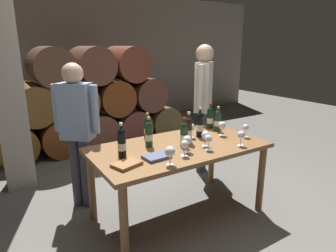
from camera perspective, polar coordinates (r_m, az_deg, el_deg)
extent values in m
plane|color=#66635E|center=(3.17, 2.02, -16.90)|extent=(14.00, 14.00, 0.00)
cube|color=gray|center=(6.59, -19.36, 12.09)|extent=(10.00, 0.24, 2.80)
cylinder|color=brown|center=(5.01, -27.95, -2.55)|extent=(0.60, 0.90, 0.60)
cylinder|color=#5D2F13|center=(5.08, -20.91, -1.50)|extent=(0.60, 0.90, 0.60)
cylinder|color=brown|center=(5.23, -14.18, -0.47)|extent=(0.60, 0.90, 0.60)
cylinder|color=brown|center=(5.45, -7.90, 0.50)|extent=(0.60, 0.90, 0.60)
cylinder|color=brown|center=(5.72, -2.16, 1.38)|extent=(0.60, 0.90, 0.60)
cylinder|color=brown|center=(4.91, -25.11, 4.06)|extent=(0.60, 0.90, 0.60)
cylinder|color=brown|center=(5.03, -18.00, 5.00)|extent=(0.60, 0.90, 0.60)
cylinder|color=#642E11|center=(5.21, -11.28, 5.82)|extent=(0.60, 0.90, 0.60)
cylinder|color=#552F24|center=(5.47, -5.09, 6.50)|extent=(0.60, 0.90, 0.60)
cylinder|color=#4F3325|center=(4.90, -22.16, 10.81)|extent=(0.60, 0.90, 0.60)
cylinder|color=brown|center=(5.05, -15.01, 11.53)|extent=(0.60, 0.90, 0.60)
cylinder|color=brown|center=(5.27, -8.35, 12.03)|extent=(0.60, 0.90, 0.60)
cube|color=gray|center=(3.83, -29.09, 7.61)|extent=(0.32, 0.32, 2.60)
cube|color=brown|center=(2.84, 2.16, -4.22)|extent=(1.70, 0.90, 0.04)
cylinder|color=brown|center=(2.38, -8.60, -19.00)|extent=(0.07, 0.07, 0.72)
cylinder|color=brown|center=(3.21, 17.77, -9.91)|extent=(0.07, 0.07, 0.72)
cylinder|color=brown|center=(3.02, -14.75, -11.42)|extent=(0.07, 0.07, 0.72)
cylinder|color=brown|center=(3.71, 8.56, -5.82)|extent=(0.07, 0.07, 0.72)
cylinder|color=black|center=(3.09, 6.25, -0.12)|extent=(0.07, 0.07, 0.22)
sphere|color=black|center=(3.06, 6.32, 2.00)|extent=(0.07, 0.07, 0.07)
cylinder|color=black|center=(3.05, 6.33, 2.54)|extent=(0.03, 0.03, 0.07)
cylinder|color=tan|center=(3.04, 6.36, 3.42)|extent=(0.03, 0.03, 0.03)
cylinder|color=silver|center=(3.09, 6.25, -0.32)|extent=(0.07, 0.07, 0.07)
cylinder|color=black|center=(2.89, 4.04, -1.18)|extent=(0.07, 0.07, 0.22)
sphere|color=black|center=(2.86, 4.08, 1.06)|extent=(0.07, 0.07, 0.07)
cylinder|color=black|center=(2.86, 4.10, 1.62)|extent=(0.03, 0.03, 0.07)
cylinder|color=silver|center=(2.84, 4.11, 2.54)|extent=(0.03, 0.03, 0.03)
cylinder|color=silver|center=(2.90, 4.04, -1.38)|extent=(0.07, 0.07, 0.07)
cylinder|color=black|center=(3.43, 8.24, 1.27)|extent=(0.07, 0.07, 0.21)
sphere|color=black|center=(3.41, 8.31, 3.05)|extent=(0.07, 0.07, 0.07)
cylinder|color=black|center=(3.40, 8.32, 3.49)|extent=(0.03, 0.03, 0.07)
cylinder|color=#B21E23|center=(3.39, 8.35, 4.22)|extent=(0.03, 0.03, 0.02)
cylinder|color=silver|center=(3.44, 8.23, 1.10)|extent=(0.07, 0.07, 0.06)
cylinder|color=#19381E|center=(3.34, 9.73, 0.72)|extent=(0.07, 0.07, 0.20)
sphere|color=#19381E|center=(3.32, 9.81, 2.47)|extent=(0.07, 0.07, 0.07)
cylinder|color=#19381E|center=(3.31, 9.83, 2.89)|extent=(0.03, 0.03, 0.06)
cylinder|color=tan|center=(3.30, 9.86, 3.61)|extent=(0.03, 0.03, 0.02)
cylinder|color=silver|center=(3.34, 9.72, 0.55)|extent=(0.07, 0.07, 0.06)
cylinder|color=black|center=(2.54, -9.04, -3.77)|extent=(0.07, 0.07, 0.22)
sphere|color=black|center=(2.51, -9.15, -1.29)|extent=(0.07, 0.07, 0.07)
cylinder|color=black|center=(2.50, -9.18, -0.67)|extent=(0.03, 0.03, 0.07)
cylinder|color=silver|center=(2.49, -9.23, 0.36)|extent=(0.03, 0.03, 0.02)
cylinder|color=silver|center=(2.55, -9.03, -4.00)|extent=(0.07, 0.07, 0.07)
cylinder|color=black|center=(3.00, -4.03, -0.81)|extent=(0.07, 0.07, 0.20)
sphere|color=black|center=(2.97, -4.07, 1.12)|extent=(0.07, 0.07, 0.07)
cylinder|color=black|center=(2.97, -4.08, 1.59)|extent=(0.03, 0.03, 0.06)
cylinder|color=tan|center=(2.96, -4.10, 2.38)|extent=(0.03, 0.03, 0.02)
cylinder|color=silver|center=(3.00, -4.03, -0.99)|extent=(0.07, 0.07, 0.06)
cylinder|color=#19381E|center=(2.78, -3.77, -2.03)|extent=(0.07, 0.07, 0.21)
sphere|color=#19381E|center=(2.75, -3.81, 0.14)|extent=(0.07, 0.07, 0.07)
cylinder|color=#19381E|center=(2.74, -3.82, 0.67)|extent=(0.03, 0.03, 0.06)
cylinder|color=gold|center=(2.73, -3.84, 1.57)|extent=(0.03, 0.03, 0.02)
cylinder|color=silver|center=(2.78, -3.77, -2.24)|extent=(0.07, 0.07, 0.06)
cylinder|color=#19381E|center=(2.77, 3.15, -2.09)|extent=(0.07, 0.07, 0.20)
sphere|color=#19381E|center=(2.74, 3.18, 0.06)|extent=(0.07, 0.07, 0.07)
cylinder|color=#19381E|center=(2.74, 3.19, 0.59)|extent=(0.03, 0.03, 0.06)
cylinder|color=#B21E23|center=(2.72, 3.21, 1.48)|extent=(0.03, 0.03, 0.02)
cylinder|color=silver|center=(2.78, 3.15, -2.29)|extent=(0.07, 0.07, 0.06)
cylinder|color=white|center=(2.75, 7.85, -4.59)|extent=(0.06, 0.06, 0.00)
cylinder|color=white|center=(2.73, 7.88, -3.81)|extent=(0.01, 0.01, 0.07)
sphere|color=white|center=(2.71, 7.94, -2.45)|extent=(0.07, 0.07, 0.07)
cylinder|color=white|center=(3.19, 14.85, -2.09)|extent=(0.06, 0.06, 0.00)
cylinder|color=white|center=(3.18, 14.90, -1.41)|extent=(0.01, 0.01, 0.07)
sphere|color=white|center=(3.16, 14.98, -0.25)|extent=(0.07, 0.07, 0.07)
cylinder|color=white|center=(3.08, 4.49, -2.27)|extent=(0.06, 0.06, 0.00)
cylinder|color=white|center=(3.06, 4.51, -1.56)|extent=(0.01, 0.01, 0.07)
sphere|color=white|center=(3.04, 4.54, -0.25)|extent=(0.08, 0.08, 0.08)
cylinder|color=white|center=(2.67, 3.76, -5.08)|extent=(0.06, 0.06, 0.00)
cylinder|color=white|center=(2.66, 3.78, -4.28)|extent=(0.01, 0.01, 0.07)
sphere|color=white|center=(2.63, 3.80, -2.78)|extent=(0.08, 0.08, 0.08)
cylinder|color=white|center=(2.58, 3.20, -5.86)|extent=(0.06, 0.06, 0.00)
cylinder|color=white|center=(2.56, 3.21, -5.03)|extent=(0.01, 0.01, 0.07)
sphere|color=white|center=(2.54, 3.24, -3.61)|extent=(0.07, 0.07, 0.07)
cylinder|color=white|center=(2.91, 14.02, -3.74)|extent=(0.06, 0.06, 0.00)
cylinder|color=white|center=(2.90, 14.07, -2.99)|extent=(0.01, 0.01, 0.07)
sphere|color=white|center=(2.88, 14.16, -1.68)|extent=(0.08, 0.08, 0.08)
cylinder|color=white|center=(3.19, 10.45, -1.80)|extent=(0.06, 0.06, 0.00)
cylinder|color=white|center=(3.18, 10.48, -1.12)|extent=(0.01, 0.01, 0.07)
sphere|color=white|center=(3.16, 10.55, 0.14)|extent=(0.08, 0.08, 0.08)
cylinder|color=white|center=(2.84, 7.29, -3.91)|extent=(0.06, 0.06, 0.00)
cylinder|color=white|center=(2.82, 7.32, -3.15)|extent=(0.01, 0.01, 0.07)
sphere|color=white|center=(2.80, 7.37, -1.77)|extent=(0.08, 0.08, 0.08)
cylinder|color=white|center=(2.39, 0.38, -7.59)|extent=(0.06, 0.06, 0.00)
cylinder|color=white|center=(2.37, 0.38, -6.71)|extent=(0.01, 0.01, 0.07)
sphere|color=white|center=(2.35, 0.38, -5.03)|extent=(0.09, 0.09, 0.09)
cube|color=#4C5670|center=(2.52, -2.27, -6.05)|extent=(0.23, 0.18, 0.03)
cube|color=#936038|center=(2.39, -8.11, -7.44)|extent=(0.26, 0.22, 0.03)
cylinder|color=#383842|center=(4.08, 6.81, -2.78)|extent=(0.11, 0.11, 0.85)
cylinder|color=#383842|center=(3.97, 6.50, -3.25)|extent=(0.11, 0.11, 0.85)
cube|color=silver|center=(3.85, 7.00, 7.59)|extent=(0.36, 0.34, 0.64)
cylinder|color=silver|center=(4.05, 7.60, 8.42)|extent=(0.08, 0.08, 0.54)
cylinder|color=silver|center=(3.64, 6.38, 7.66)|extent=(0.08, 0.08, 0.54)
sphere|color=tan|center=(3.82, 7.22, 13.91)|extent=(0.23, 0.23, 0.23)
cylinder|color=#383842|center=(3.32, -17.55, -8.62)|extent=(0.11, 0.11, 0.77)
cylinder|color=#383842|center=(3.27, -15.82, -8.85)|extent=(0.11, 0.11, 0.77)
cube|color=#8499BC|center=(3.09, -17.66, 2.74)|extent=(0.36, 0.35, 0.58)
cylinder|color=#8499BC|center=(3.18, -21.04, 3.34)|extent=(0.08, 0.08, 0.49)
cylinder|color=#8499BC|center=(2.99, -14.13, 3.16)|extent=(0.08, 0.08, 0.49)
sphere|color=tan|center=(3.03, -18.25, 9.79)|extent=(0.21, 0.21, 0.21)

